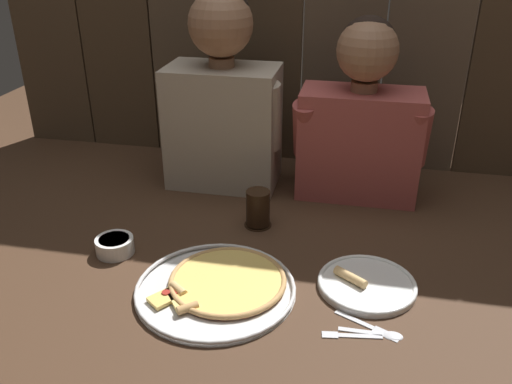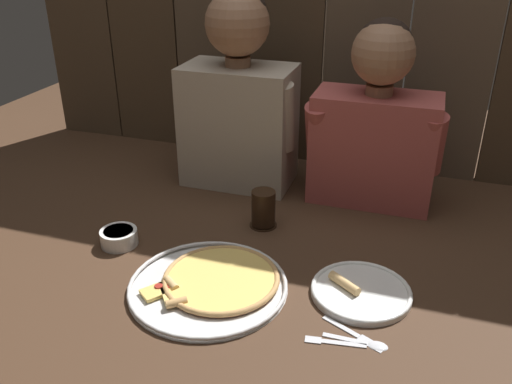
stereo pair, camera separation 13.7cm
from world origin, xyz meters
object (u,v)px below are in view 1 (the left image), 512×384
Objects in this scene: pizza_tray at (220,285)px; diner_left at (223,96)px; dipping_bowl at (115,245)px; diner_right at (361,117)px; drinking_glass at (258,209)px; dinner_plate at (366,283)px.

pizza_tray is 0.67m from diner_left.
diner_left is at bearing 70.56° from dipping_bowl.
diner_right is at bearing 38.79° from dipping_bowl.
drinking_glass is at bearing 32.81° from dipping_bowl.
diner_right reaches higher than dinner_plate.
drinking_glass reaches higher than pizza_tray.
dipping_bowl reaches higher than pizza_tray.
dipping_bowl reaches higher than dinner_plate.
pizza_tray is at bearing -76.44° from diner_left.
dinner_plate is at bearing -1.11° from dipping_bowl.
drinking_glass is 0.40m from diner_left.
drinking_glass is 0.20× the size of diner_right.
dinner_plate is 0.43× the size of diner_right.
diner_left is at bearing 122.26° from drinking_glass.
dinner_plate is 2.37× the size of dipping_bowl.
dinner_plate reaches higher than pizza_tray.
drinking_glass is at bearing -134.77° from diner_right.
drinking_glass is (0.03, 0.32, 0.04)m from pizza_tray.
diner_left reaches higher than diner_right.
diner_right is at bearing 45.23° from drinking_glass.
diner_right is at bearing 63.25° from pizza_tray.
pizza_tray is 1.62× the size of dinner_plate.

